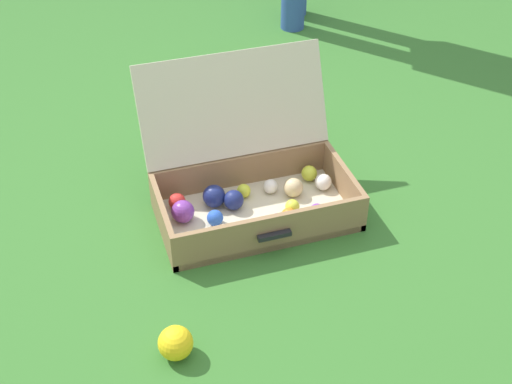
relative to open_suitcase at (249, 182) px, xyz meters
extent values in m
plane|color=#336B28|center=(-0.09, -0.07, -0.11)|extent=(16.00, 16.00, 0.00)
cube|color=beige|center=(0.01, -0.06, -0.09)|extent=(0.65, 0.36, 0.03)
cube|color=olive|center=(-0.31, -0.06, -0.04)|extent=(0.02, 0.36, 0.14)
cube|color=olive|center=(0.32, -0.06, -0.04)|extent=(0.02, 0.36, 0.14)
cube|color=olive|center=(0.01, -0.23, -0.04)|extent=(0.62, 0.02, 0.14)
cube|color=olive|center=(0.01, 0.11, -0.04)|extent=(0.62, 0.02, 0.14)
cube|color=beige|center=(0.01, 0.19, 0.20)|extent=(0.65, 0.16, 0.33)
cube|color=black|center=(0.01, -0.25, -0.03)|extent=(0.11, 0.02, 0.02)
sphere|color=white|center=(-0.06, -0.16, -0.06)|extent=(0.05, 0.05, 0.05)
sphere|color=navy|center=(-0.12, 0.02, -0.04)|extent=(0.08, 0.08, 0.08)
sphere|color=navy|center=(-0.06, -0.02, -0.05)|extent=(0.07, 0.07, 0.07)
sphere|color=blue|center=(-0.14, -0.08, -0.05)|extent=(0.05, 0.05, 0.05)
sphere|color=red|center=(-0.24, 0.04, -0.05)|extent=(0.06, 0.06, 0.06)
sphere|color=orange|center=(0.09, -0.14, -0.06)|extent=(0.05, 0.05, 0.05)
sphere|color=purple|center=(0.19, -0.16, -0.05)|extent=(0.06, 0.06, 0.06)
sphere|color=purple|center=(0.04, -0.18, -0.05)|extent=(0.07, 0.07, 0.07)
sphere|color=white|center=(0.27, -0.01, -0.05)|extent=(0.06, 0.06, 0.06)
sphere|color=#CCDB38|center=(-0.01, 0.03, -0.06)|extent=(0.05, 0.05, 0.05)
sphere|color=purple|center=(-0.24, -0.03, -0.04)|extent=(0.08, 0.08, 0.08)
sphere|color=#CCDB38|center=(0.12, -0.10, -0.06)|extent=(0.05, 0.05, 0.05)
sphere|color=white|center=(0.09, 0.03, -0.06)|extent=(0.05, 0.05, 0.05)
sphere|color=#D1B784|center=(0.16, -0.01, -0.05)|extent=(0.07, 0.07, 0.07)
sphere|color=#CCDB38|center=(0.24, 0.05, -0.05)|extent=(0.06, 0.06, 0.06)
sphere|color=#D1B784|center=(-0.14, -0.18, -0.05)|extent=(0.07, 0.07, 0.07)
sphere|color=yellow|center=(-0.38, -0.56, -0.06)|extent=(0.10, 0.10, 0.10)
camera|label=1|loc=(-0.55, -1.80, 1.42)|focal=48.80mm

